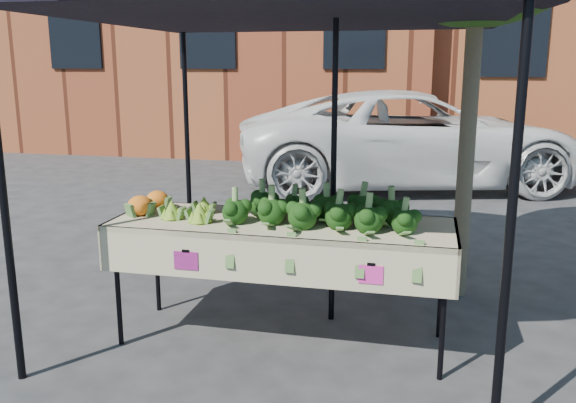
# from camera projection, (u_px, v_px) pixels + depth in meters

# --- Properties ---
(ground) EXTENTS (90.00, 90.00, 0.00)m
(ground) POSITION_uv_depth(u_px,v_px,m) (287.00, 335.00, 4.52)
(ground) COLOR #2B2B2D
(table) EXTENTS (2.40, 0.81, 0.90)m
(table) POSITION_uv_depth(u_px,v_px,m) (282.00, 282.00, 4.34)
(table) COLOR #BCB28B
(table) RESTS_ON ground
(canopy) EXTENTS (3.16, 3.16, 2.74)m
(canopy) POSITION_uv_depth(u_px,v_px,m) (291.00, 145.00, 4.67)
(canopy) COLOR black
(canopy) RESTS_ON ground
(broccoli_heap) EXTENTS (1.36, 0.56, 0.24)m
(broccoli_heap) POSITION_uv_depth(u_px,v_px,m) (321.00, 206.00, 4.18)
(broccoli_heap) COLOR black
(broccoli_heap) RESTS_ON table
(romanesco_cluster) EXTENTS (0.42, 0.46, 0.19)m
(romanesco_cluster) POSITION_uv_depth(u_px,v_px,m) (191.00, 204.00, 4.35)
(romanesco_cluster) COLOR #92B638
(romanesco_cluster) RESTS_ON table
(cauliflower_pair) EXTENTS (0.22, 0.42, 0.17)m
(cauliflower_pair) POSITION_uv_depth(u_px,v_px,m) (149.00, 201.00, 4.51)
(cauliflower_pair) COLOR orange
(cauliflower_pair) RESTS_ON table
(vehicle) EXTENTS (2.23, 2.95, 5.68)m
(vehicle) POSITION_uv_depth(u_px,v_px,m) (418.00, 9.00, 9.49)
(vehicle) COLOR white
(vehicle) RESTS_ON ground
(street_tree) EXTENTS (2.02, 2.02, 3.97)m
(street_tree) POSITION_uv_depth(u_px,v_px,m) (472.00, 63.00, 4.91)
(street_tree) COLOR #1E4C14
(street_tree) RESTS_ON ground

